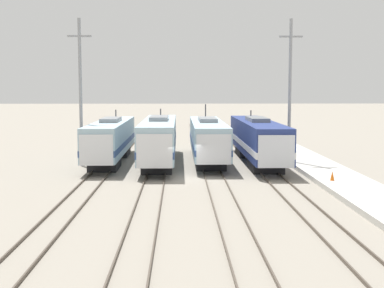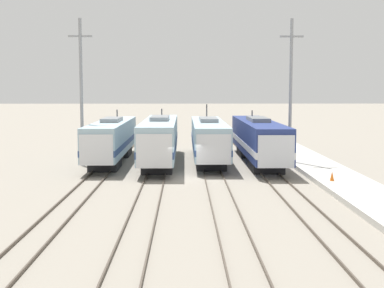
{
  "view_description": "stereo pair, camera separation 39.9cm",
  "coord_description": "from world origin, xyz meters",
  "px_view_note": "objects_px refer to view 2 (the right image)",
  "views": [
    {
      "loc": [
        -0.42,
        -39.92,
        6.8
      ],
      "look_at": [
        0.57,
        1.38,
        2.49
      ],
      "focal_mm": 50.0,
      "sensor_mm": 36.0,
      "label": 1
    },
    {
      "loc": [
        -0.02,
        -39.93,
        6.8
      ],
      "look_at": [
        0.57,
        1.38,
        2.49
      ],
      "focal_mm": 50.0,
      "sensor_mm": 36.0,
      "label": 2
    }
  ],
  "objects_px": {
    "locomotive_far_left": "(111,140)",
    "catenary_tower_left": "(81,90)",
    "locomotive_center_right": "(209,139)",
    "catenary_tower_right": "(291,90)",
    "locomotive_far_right": "(258,140)",
    "locomotive_center_left": "(160,140)",
    "traffic_cone": "(332,176)"
  },
  "relations": [
    {
      "from": "traffic_cone",
      "to": "locomotive_far_left",
      "type": "bearing_deg",
      "value": 144.41
    },
    {
      "from": "locomotive_center_left",
      "to": "traffic_cone",
      "type": "xyz_separation_m",
      "value": [
        12.55,
        -11.11,
        -1.51
      ]
    },
    {
      "from": "locomotive_center_right",
      "to": "catenary_tower_right",
      "type": "xyz_separation_m",
      "value": [
        7.04,
        -2.66,
        4.55
      ]
    },
    {
      "from": "locomotive_center_right",
      "to": "locomotive_far_right",
      "type": "xyz_separation_m",
      "value": [
        4.49,
        -1.14,
        0.05
      ]
    },
    {
      "from": "locomotive_far_left",
      "to": "traffic_cone",
      "type": "distance_m",
      "value": 21.0
    },
    {
      "from": "locomotive_far_right",
      "to": "catenary_tower_right",
      "type": "relative_size",
      "value": 1.55
    },
    {
      "from": "locomotive_center_right",
      "to": "catenary_tower_right",
      "type": "bearing_deg",
      "value": -20.74
    },
    {
      "from": "traffic_cone",
      "to": "locomotive_far_right",
      "type": "bearing_deg",
      "value": 107.22
    },
    {
      "from": "locomotive_center_left",
      "to": "traffic_cone",
      "type": "height_order",
      "value": "locomotive_center_left"
    },
    {
      "from": "locomotive_far_right",
      "to": "traffic_cone",
      "type": "distance_m",
      "value": 12.18
    },
    {
      "from": "locomotive_center_right",
      "to": "locomotive_far_right",
      "type": "bearing_deg",
      "value": -14.27
    },
    {
      "from": "locomotive_center_left",
      "to": "traffic_cone",
      "type": "relative_size",
      "value": 28.99
    },
    {
      "from": "catenary_tower_right",
      "to": "traffic_cone",
      "type": "height_order",
      "value": "catenary_tower_right"
    },
    {
      "from": "locomotive_center_left",
      "to": "catenary_tower_right",
      "type": "relative_size",
      "value": 1.49
    },
    {
      "from": "locomotive_far_left",
      "to": "locomotive_center_right",
      "type": "bearing_deg",
      "value": 3.15
    },
    {
      "from": "catenary_tower_right",
      "to": "catenary_tower_left",
      "type": "bearing_deg",
      "value": 180.0
    },
    {
      "from": "locomotive_center_right",
      "to": "catenary_tower_right",
      "type": "relative_size",
      "value": 1.43
    },
    {
      "from": "locomotive_center_left",
      "to": "catenary_tower_left",
      "type": "height_order",
      "value": "catenary_tower_left"
    },
    {
      "from": "locomotive_center_left",
      "to": "locomotive_center_right",
      "type": "relative_size",
      "value": 1.04
    },
    {
      "from": "locomotive_far_left",
      "to": "locomotive_center_left",
      "type": "bearing_deg",
      "value": -13.63
    },
    {
      "from": "locomotive_far_right",
      "to": "traffic_cone",
      "type": "bearing_deg",
      "value": -72.78
    },
    {
      "from": "locomotive_far_right",
      "to": "catenary_tower_left",
      "type": "relative_size",
      "value": 1.55
    },
    {
      "from": "locomotive_far_left",
      "to": "traffic_cone",
      "type": "height_order",
      "value": "locomotive_far_left"
    },
    {
      "from": "locomotive_center_left",
      "to": "catenary_tower_right",
      "type": "bearing_deg",
      "value": -5.37
    },
    {
      "from": "locomotive_center_right",
      "to": "locomotive_far_right",
      "type": "relative_size",
      "value": 0.93
    },
    {
      "from": "locomotive_far_left",
      "to": "locomotive_center_left",
      "type": "xyz_separation_m",
      "value": [
        4.49,
        -1.09,
        0.09
      ]
    },
    {
      "from": "catenary_tower_right",
      "to": "locomotive_center_left",
      "type": "bearing_deg",
      "value": 174.63
    },
    {
      "from": "catenary_tower_right",
      "to": "traffic_cone",
      "type": "bearing_deg",
      "value": -84.13
    },
    {
      "from": "catenary_tower_left",
      "to": "catenary_tower_right",
      "type": "bearing_deg",
      "value": 0.0
    },
    {
      "from": "locomotive_far_left",
      "to": "catenary_tower_left",
      "type": "height_order",
      "value": "catenary_tower_left"
    },
    {
      "from": "locomotive_far_left",
      "to": "locomotive_center_right",
      "type": "height_order",
      "value": "locomotive_center_right"
    },
    {
      "from": "locomotive_far_right",
      "to": "locomotive_center_left",
      "type": "bearing_deg",
      "value": -177.18
    }
  ]
}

